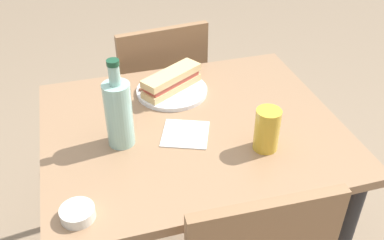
{
  "coord_description": "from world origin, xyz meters",
  "views": [
    {
      "loc": [
        -0.31,
        -1.08,
        1.57
      ],
      "look_at": [
        0.0,
        0.0,
        0.77
      ],
      "focal_mm": 40.79,
      "sensor_mm": 36.0,
      "label": 1
    }
  ],
  "objects_px": {
    "chair_far": "(158,96)",
    "knife_near": "(158,84)",
    "baguette_sandwich_near": "(172,81)",
    "olive_bowl": "(78,213)",
    "water_bottle": "(119,112)",
    "beer_glass": "(267,130)",
    "dining_table": "(192,158)",
    "plate_near": "(172,91)"
  },
  "relations": [
    {
      "from": "chair_far",
      "to": "knife_near",
      "type": "height_order",
      "value": "chair_far"
    },
    {
      "from": "baguette_sandwich_near",
      "to": "olive_bowl",
      "type": "xyz_separation_m",
      "value": [
        -0.36,
        -0.5,
        -0.03
      ]
    },
    {
      "from": "water_bottle",
      "to": "beer_glass",
      "type": "xyz_separation_m",
      "value": [
        0.4,
        -0.14,
        -0.04
      ]
    },
    {
      "from": "baguette_sandwich_near",
      "to": "olive_bowl",
      "type": "height_order",
      "value": "baguette_sandwich_near"
    },
    {
      "from": "dining_table",
      "to": "chair_far",
      "type": "distance_m",
      "value": 0.6
    },
    {
      "from": "plate_near",
      "to": "water_bottle",
      "type": "height_order",
      "value": "water_bottle"
    },
    {
      "from": "baguette_sandwich_near",
      "to": "beer_glass",
      "type": "xyz_separation_m",
      "value": [
        0.19,
        -0.38,
        0.02
      ]
    },
    {
      "from": "beer_glass",
      "to": "olive_bowl",
      "type": "height_order",
      "value": "beer_glass"
    },
    {
      "from": "knife_near",
      "to": "olive_bowl",
      "type": "xyz_separation_m",
      "value": [
        -0.32,
        -0.55,
        -0.0
      ]
    },
    {
      "from": "dining_table",
      "to": "baguette_sandwich_near",
      "type": "relative_size",
      "value": 3.99
    },
    {
      "from": "plate_near",
      "to": "olive_bowl",
      "type": "bearing_deg",
      "value": -125.89
    },
    {
      "from": "chair_far",
      "to": "baguette_sandwich_near",
      "type": "bearing_deg",
      "value": -93.47
    },
    {
      "from": "plate_near",
      "to": "water_bottle",
      "type": "xyz_separation_m",
      "value": [
        -0.21,
        -0.23,
        0.1
      ]
    },
    {
      "from": "baguette_sandwich_near",
      "to": "beer_glass",
      "type": "relative_size",
      "value": 1.76
    },
    {
      "from": "dining_table",
      "to": "olive_bowl",
      "type": "xyz_separation_m",
      "value": [
        -0.38,
        -0.29,
        0.15
      ]
    },
    {
      "from": "baguette_sandwich_near",
      "to": "knife_near",
      "type": "height_order",
      "value": "baguette_sandwich_near"
    },
    {
      "from": "baguette_sandwich_near",
      "to": "olive_bowl",
      "type": "bearing_deg",
      "value": -125.89
    },
    {
      "from": "knife_near",
      "to": "beer_glass",
      "type": "xyz_separation_m",
      "value": [
        0.23,
        -0.42,
        0.05
      ]
    },
    {
      "from": "baguette_sandwich_near",
      "to": "olive_bowl",
      "type": "distance_m",
      "value": 0.62
    },
    {
      "from": "chair_far",
      "to": "plate_near",
      "type": "xyz_separation_m",
      "value": [
        -0.02,
        -0.38,
        0.26
      ]
    },
    {
      "from": "dining_table",
      "to": "chair_far",
      "type": "height_order",
      "value": "chair_far"
    },
    {
      "from": "plate_near",
      "to": "olive_bowl",
      "type": "relative_size",
      "value": 2.9
    },
    {
      "from": "dining_table",
      "to": "water_bottle",
      "type": "bearing_deg",
      "value": -173.59
    },
    {
      "from": "plate_near",
      "to": "beer_glass",
      "type": "xyz_separation_m",
      "value": [
        0.19,
        -0.38,
        0.06
      ]
    },
    {
      "from": "water_bottle",
      "to": "beer_glass",
      "type": "height_order",
      "value": "water_bottle"
    },
    {
      "from": "knife_near",
      "to": "olive_bowl",
      "type": "relative_size",
      "value": 2.0
    },
    {
      "from": "baguette_sandwich_near",
      "to": "chair_far",
      "type": "bearing_deg",
      "value": 86.53
    },
    {
      "from": "plate_near",
      "to": "olive_bowl",
      "type": "distance_m",
      "value": 0.62
    },
    {
      "from": "dining_table",
      "to": "baguette_sandwich_near",
      "type": "bearing_deg",
      "value": 93.81
    },
    {
      "from": "water_bottle",
      "to": "chair_far",
      "type": "bearing_deg",
      "value": 68.85
    },
    {
      "from": "plate_near",
      "to": "beer_glass",
      "type": "relative_size",
      "value": 1.89
    },
    {
      "from": "knife_near",
      "to": "olive_bowl",
      "type": "height_order",
      "value": "olive_bowl"
    },
    {
      "from": "dining_table",
      "to": "plate_near",
      "type": "height_order",
      "value": "plate_near"
    },
    {
      "from": "baguette_sandwich_near",
      "to": "knife_near",
      "type": "distance_m",
      "value": 0.07
    },
    {
      "from": "dining_table",
      "to": "plate_near",
      "type": "distance_m",
      "value": 0.25
    },
    {
      "from": "dining_table",
      "to": "knife_near",
      "type": "relative_size",
      "value": 5.42
    },
    {
      "from": "water_bottle",
      "to": "olive_bowl",
      "type": "relative_size",
      "value": 3.22
    },
    {
      "from": "dining_table",
      "to": "baguette_sandwich_near",
      "type": "distance_m",
      "value": 0.28
    },
    {
      "from": "plate_near",
      "to": "beer_glass",
      "type": "height_order",
      "value": "beer_glass"
    },
    {
      "from": "chair_far",
      "to": "beer_glass",
      "type": "bearing_deg",
      "value": -77.46
    },
    {
      "from": "baguette_sandwich_near",
      "to": "knife_near",
      "type": "xyz_separation_m",
      "value": [
        -0.04,
        0.04,
        -0.03
      ]
    },
    {
      "from": "olive_bowl",
      "to": "chair_far",
      "type": "bearing_deg",
      "value": 66.3
    }
  ]
}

